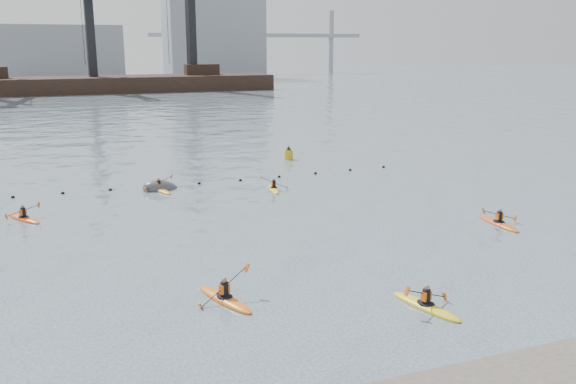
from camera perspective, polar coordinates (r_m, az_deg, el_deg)
name	(u,v)px	position (r m, az deg, el deg)	size (l,w,h in m)	color
ground	(311,315)	(22.61, 2.20, -11.43)	(400.00, 400.00, 0.00)	#394453
float_line	(177,185)	(43.08, -10.33, 0.68)	(33.24, 0.73, 0.24)	black
barge_pier	(93,83)	(129.23, -17.80, 9.70)	(72.00, 19.30, 29.50)	black
skyline	(90,45)	(169.36, -18.06, 12.99)	(141.00, 28.00, 22.00)	gray
kayaker_0	(225,298)	(23.83, -5.95, -9.85)	(2.28, 3.41, 1.38)	orange
kayaker_1	(426,305)	(23.68, 12.76, -10.29)	(2.22, 3.34, 1.22)	yellow
kayaker_2	(24,218)	(37.20, -23.50, -2.24)	(2.10, 2.92, 0.98)	#F04E16
kayaker_3	(274,188)	(41.06, -1.33, 0.34)	(1.95, 2.88, 1.10)	yellow
kayaker_4	(499,223)	(35.10, 19.12, -2.75)	(2.24, 3.30, 1.16)	#CF5313
kayaker_5	(159,189)	(41.68, -11.98, 0.25)	(2.05, 3.11, 1.13)	orange
mooring_buoy	(161,189)	(42.10, -11.81, 0.26)	(2.50, 1.48, 1.25)	#393C3E
nav_buoy	(289,155)	(51.81, 0.06, 3.52)	(0.73, 0.73, 1.33)	gold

